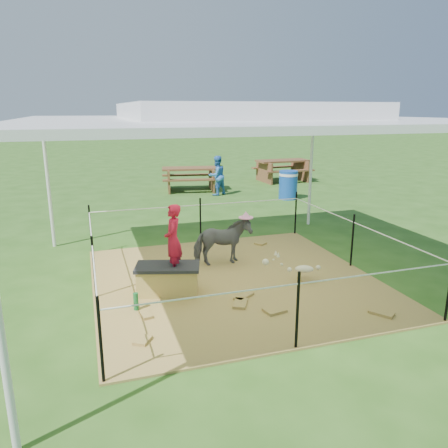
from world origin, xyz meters
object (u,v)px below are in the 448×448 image
object	(u,v)px
pony	(222,242)
green_bottle	(136,301)
trash_barrel	(288,185)
picnic_table_far	(282,171)
straw_bale	(168,281)
picnic_table_near	(190,179)
woman	(173,234)
foal	(304,267)
distant_person	(217,176)

from	to	relation	value
pony	green_bottle	bearing A→B (deg)	129.01
trash_barrel	picnic_table_far	xyz separation A→B (m)	(1.34, 3.29, -0.03)
straw_bale	picnic_table_near	size ratio (longest dim) A/B	0.47
green_bottle	picnic_table_far	distance (m)	12.19
pony	picnic_table_near	bearing A→B (deg)	-9.42
woman	foal	distance (m)	2.27
picnic_table_near	distant_person	size ratio (longest dim) A/B	1.49
woman	picnic_table_near	distance (m)	9.00
foal	distant_person	xyz separation A→B (m)	(0.84, 7.78, 0.39)
trash_barrel	picnic_table_far	distance (m)	3.56
picnic_table_near	woman	bearing A→B (deg)	-95.58
picnic_table_far	distant_person	size ratio (longest dim) A/B	1.55
straw_bale	foal	size ratio (longest dim) A/B	1.05
pony	distant_person	distance (m)	6.86
woman	foal	xyz separation A→B (m)	(2.14, -0.22, -0.71)
green_bottle	picnic_table_far	bearing A→B (deg)	55.10
picnic_table_near	distant_person	world-z (taller)	distant_person
foal	picnic_table_far	world-z (taller)	picnic_table_far
green_bottle	foal	world-z (taller)	foal
straw_bale	pony	distance (m)	1.56
green_bottle	foal	xyz separation A→B (m)	(2.79, 0.23, 0.12)
straw_bale	green_bottle	bearing A→B (deg)	-140.71
straw_bale	woman	bearing A→B (deg)	-0.00
green_bottle	distant_person	world-z (taller)	distant_person
woman	pony	bearing A→B (deg)	147.73
straw_bale	pony	xyz separation A→B (m)	(1.19, 0.97, 0.23)
trash_barrel	woman	bearing A→B (deg)	-128.54
straw_bale	picnic_table_near	xyz separation A→B (m)	(2.44, 8.68, 0.17)
straw_bale	distant_person	bearing A→B (deg)	67.78
green_bottle	picnic_table_near	bearing A→B (deg)	71.85
trash_barrel	distant_person	xyz separation A→B (m)	(-1.99, 1.32, 0.20)
green_bottle	trash_barrel	size ratio (longest dim) A/B	0.28
foal	picnic_table_near	size ratio (longest dim) A/B	0.45
trash_barrel	picnic_table_near	world-z (taller)	trash_barrel
pony	foal	xyz separation A→B (m)	(1.05, -1.19, -0.19)
pony	trash_barrel	world-z (taller)	trash_barrel
foal	picnic_table_near	bearing A→B (deg)	108.76
woman	pony	size ratio (longest dim) A/B	1.07
pony	picnic_table_far	size ratio (longest dim) A/B	0.50
woman	picnic_table_far	bearing A→B (deg)	162.55
straw_bale	picnic_table_far	xyz separation A→B (m)	(6.42, 9.54, 0.19)
straw_bale	distant_person	size ratio (longest dim) A/B	0.70
picnic_table_far	foal	bearing A→B (deg)	-115.19
straw_bale	woman	world-z (taller)	woman
woman	green_bottle	distance (m)	1.15
trash_barrel	picnic_table_far	world-z (taller)	trash_barrel
straw_bale	trash_barrel	world-z (taller)	trash_barrel
woman	straw_bale	bearing A→B (deg)	-73.94
trash_barrel	green_bottle	bearing A→B (deg)	-130.03
foal	picnic_table_near	world-z (taller)	picnic_table_near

